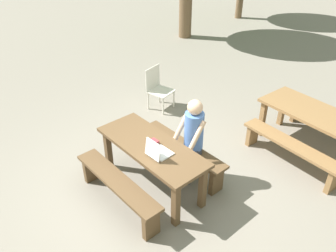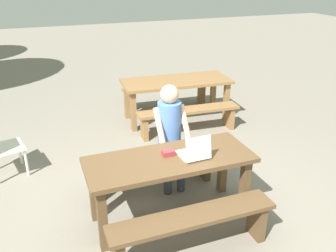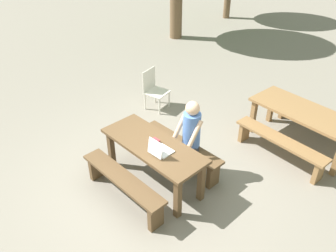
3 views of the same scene
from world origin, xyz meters
name	(u,v)px [view 3 (image 3 of 3)]	position (x,y,z in m)	size (l,w,h in m)	color
ground_plane	(154,181)	(0.00, 0.00, 0.00)	(30.00, 30.00, 0.00)	gray
picnic_table_front	(153,150)	(0.00, 0.00, 0.63)	(1.79, 0.70, 0.76)	brown
bench_near	(123,183)	(0.00, -0.62, 0.35)	(1.66, 0.30, 0.47)	brown
bench_far	(181,148)	(0.00, 0.62, 0.35)	(1.66, 0.30, 0.47)	brown
laptop	(160,150)	(0.25, -0.09, 0.83)	(0.29, 0.31, 0.27)	white
small_pouch	(155,141)	(0.00, 0.05, 0.79)	(0.13, 0.09, 0.06)	#993338
person_seated	(190,133)	(0.23, 0.58, 0.79)	(0.40, 0.40, 1.35)	#333847
plastic_chair	(154,89)	(-1.80, 1.62, 0.46)	(0.53, 0.53, 0.88)	silver
picnic_table_mid	(304,116)	(1.13, 2.63, 0.64)	(1.97, 0.91, 0.75)	olive
bench_mid_south	(280,144)	(1.09, 1.98, 0.33)	(1.75, 0.40, 0.44)	olive
bench_mid_north	(319,118)	(1.17, 3.29, 0.33)	(1.75, 0.40, 0.44)	olive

